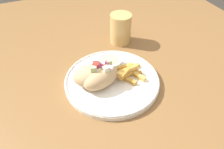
% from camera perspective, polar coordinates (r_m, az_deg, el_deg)
% --- Properties ---
extents(table, '(1.41, 1.41, 0.74)m').
position_cam_1_polar(table, '(0.71, -3.35, -5.70)').
color(table, brown).
rests_on(table, ground_plane).
extents(plate, '(0.28, 0.28, 0.02)m').
position_cam_1_polar(plate, '(0.66, -0.00, -1.57)').
color(plate, white).
rests_on(plate, table).
extents(pita_sandwich_near, '(0.13, 0.10, 0.07)m').
position_cam_1_polar(pita_sandwich_near, '(0.62, -2.58, -0.60)').
color(pita_sandwich_near, tan).
rests_on(pita_sandwich_near, plate).
extents(pita_sandwich_far, '(0.12, 0.10, 0.07)m').
position_cam_1_polar(pita_sandwich_far, '(0.62, -5.46, -0.20)').
color(pita_sandwich_far, tan).
rests_on(pita_sandwich_far, plate).
extents(fries_pile, '(0.10, 0.08, 0.03)m').
position_cam_1_polar(fries_pile, '(0.66, 4.52, 0.56)').
color(fries_pile, '#E5B251').
rests_on(fries_pile, plate).
extents(sauce_ramekin, '(0.07, 0.07, 0.03)m').
position_cam_1_polar(sauce_ramekin, '(0.68, -0.39, 3.13)').
color(sauce_ramekin, white).
rests_on(sauce_ramekin, plate).
extents(water_glass, '(0.08, 0.08, 0.11)m').
position_cam_1_polar(water_glass, '(0.81, 2.24, 11.58)').
color(water_glass, tan).
rests_on(water_glass, table).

